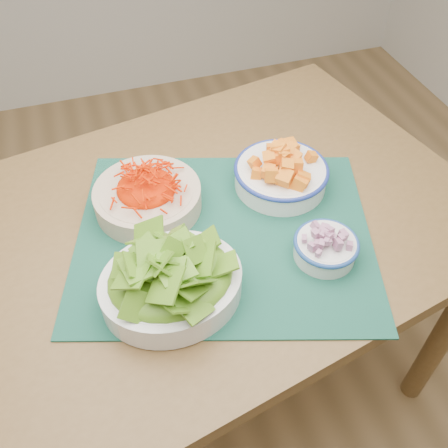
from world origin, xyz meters
name	(u,v)px	position (x,y,z in m)	size (l,w,h in m)	color
table	(198,249)	(0.07, 0.21, 0.65)	(1.37, 1.05, 0.75)	brown
placemat	(224,235)	(0.11, 0.15, 0.75)	(0.60, 0.49, 0.00)	#0C3329
carrot_bowl	(147,192)	(-0.02, 0.28, 0.80)	(0.24, 0.24, 0.09)	beige
squash_bowl	(281,169)	(0.28, 0.25, 0.80)	(0.26, 0.26, 0.10)	white
lettuce_bowl	(171,278)	(-0.03, 0.03, 0.81)	(0.28, 0.24, 0.11)	white
onion_bowl	(326,245)	(0.28, 0.03, 0.79)	(0.15, 0.15, 0.06)	white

